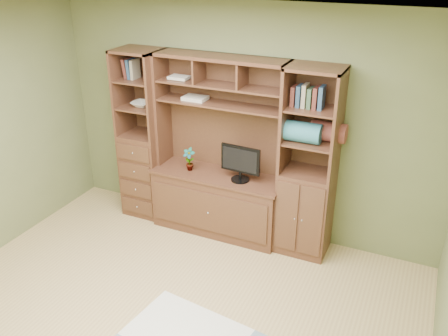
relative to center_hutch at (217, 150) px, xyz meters
The scene contains 10 objects.
room 1.77m from the center_hutch, 83.72° to the right, with size 4.60×4.10×2.64m.
center_hutch is the anchor object (origin of this frame).
left_tower 1.00m from the center_hutch, behind, with size 0.50×0.45×2.05m, color #4C2A1A.
right_tower 1.03m from the center_hutch, ahead, with size 0.55×0.45×2.05m, color #4C2A1A.
monitor 0.30m from the center_hutch, ahead, with size 0.46×0.20×0.56m, color black.
orchid 0.38m from the center_hutch, behind, with size 0.14×0.10×0.27m, color #AB5A39.
magazines 0.62m from the center_hutch, 163.73° to the left, with size 0.26×0.19×0.04m, color #BDB5A1.
bowl 1.06m from the center_hutch, behind, with size 0.23×0.23×0.06m, color silver.
blanket_teal 1.03m from the center_hutch, ahead, with size 0.36×0.21×0.21m, color #30717E.
blanket_red 1.24m from the center_hutch, ahead, with size 0.36×0.20×0.20m, color brown.
Camera 1 is at (1.89, -2.63, 3.08)m, focal length 38.00 mm.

